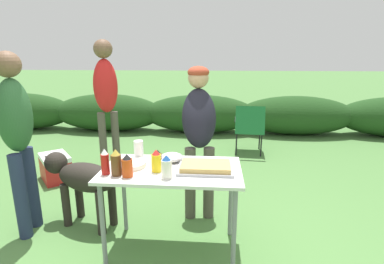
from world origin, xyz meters
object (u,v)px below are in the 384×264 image
object	(u,v)px
hot_sauce_bottle	(127,166)
beer_bottle	(116,163)
standing_person_in_red_jacket	(106,93)
dog	(82,179)
plate_stack	(130,164)
standing_person_in_olive_jacket	(199,125)
ketchup_bottle	(105,162)
camp_chair_green_behind_table	(249,127)
standing_person_in_dark_puffer	(17,128)
paper_cup_stack	(139,150)
folding_table	(172,177)
mayo_bottle	(167,167)
cooler_box	(56,167)
mustard_bottle	(156,161)
bbq_sauce_bottle	(158,159)
food_tray	(206,167)
mixing_bowl	(172,157)

from	to	relation	value
hot_sauce_bottle	beer_bottle	bearing A→B (deg)	167.69
standing_person_in_red_jacket	dog	size ratio (longest dim) A/B	1.88
plate_stack	standing_person_in_olive_jacket	size ratio (longest dim) A/B	0.17
ketchup_bottle	hot_sauce_bottle	xyz separation A→B (m)	(0.18, -0.03, -0.01)
camp_chair_green_behind_table	standing_person_in_dark_puffer	bearing A→B (deg)	-128.82
standing_person_in_dark_puffer	camp_chair_green_behind_table	bearing A→B (deg)	-48.64
paper_cup_stack	beer_bottle	size ratio (longest dim) A/B	0.82
beer_bottle	camp_chair_green_behind_table	bearing A→B (deg)	65.31
folding_table	mayo_bottle	size ratio (longest dim) A/B	6.26
ketchup_bottle	standing_person_in_dark_puffer	distance (m)	0.97
paper_cup_stack	standing_person_in_red_jacket	distance (m)	1.68
cooler_box	plate_stack	bearing A→B (deg)	-173.52
standing_person_in_olive_jacket	beer_bottle	bearing A→B (deg)	-131.97
mustard_bottle	standing_person_in_red_jacket	distance (m)	2.00
folding_table	bbq_sauce_bottle	size ratio (longest dim) A/B	7.79
ketchup_bottle	standing_person_in_olive_jacket	distance (m)	1.06
plate_stack	paper_cup_stack	bearing A→B (deg)	79.70
hot_sauce_bottle	camp_chair_green_behind_table	world-z (taller)	hot_sauce_bottle
camp_chair_green_behind_table	folding_table	bearing A→B (deg)	-104.81
standing_person_in_olive_jacket	standing_person_in_dark_puffer	xyz separation A→B (m)	(-1.55, -0.49, 0.05)
paper_cup_stack	beer_bottle	world-z (taller)	beer_bottle
mustard_bottle	food_tray	bearing A→B (deg)	7.23
hot_sauce_bottle	dog	bearing A→B (deg)	139.43
plate_stack	standing_person_in_red_jacket	distance (m)	1.83
dog	standing_person_in_dark_puffer	bearing A→B (deg)	126.39
mayo_bottle	dog	bearing A→B (deg)	149.82
bbq_sauce_bottle	cooler_box	distance (m)	2.20
ketchup_bottle	cooler_box	distance (m)	2.08
hot_sauce_bottle	standing_person_in_dark_puffer	bearing A→B (deg)	161.41
mustard_bottle	cooler_box	xyz separation A→B (m)	(-1.65, 1.42, -0.65)
standing_person_in_olive_jacket	cooler_box	distance (m)	2.20
hot_sauce_bottle	cooler_box	bearing A→B (deg)	133.54
dog	mixing_bowl	bearing A→B (deg)	-83.92
mixing_bowl	standing_person_in_olive_jacket	bearing A→B (deg)	67.79
mayo_bottle	standing_person_in_red_jacket	bearing A→B (deg)	121.10
paper_cup_stack	mayo_bottle	distance (m)	0.48
bbq_sauce_bottle	paper_cup_stack	bearing A→B (deg)	141.44
beer_bottle	hot_sauce_bottle	bearing A→B (deg)	-12.31
mustard_bottle	standing_person_in_red_jacket	xyz separation A→B (m)	(-1.00, 1.71, 0.31)
beer_bottle	standing_person_in_red_jacket	world-z (taller)	standing_person_in_red_jacket
mustard_bottle	standing_person_in_red_jacket	world-z (taller)	standing_person_in_red_jacket
mustard_bottle	cooler_box	bearing A→B (deg)	139.36
plate_stack	paper_cup_stack	size ratio (longest dim) A/B	1.56
mustard_bottle	standing_person_in_olive_jacket	distance (m)	0.80
plate_stack	standing_person_in_dark_puffer	distance (m)	1.07
folding_table	mixing_bowl	xyz separation A→B (m)	(-0.03, 0.17, 0.11)
ketchup_bottle	mayo_bottle	world-z (taller)	ketchup_bottle
mustard_bottle	dog	world-z (taller)	mustard_bottle
folding_table	beer_bottle	xyz separation A→B (m)	(-0.39, -0.17, 0.17)
beer_bottle	ketchup_bottle	world-z (taller)	beer_bottle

